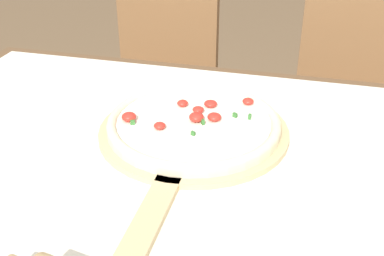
{
  "coord_description": "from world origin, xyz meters",
  "views": [
    {
      "loc": [
        0.21,
        -0.74,
        1.23
      ],
      "look_at": [
        0.0,
        0.07,
        0.76
      ],
      "focal_mm": 45.0,
      "sensor_mm": 36.0,
      "label": 1
    }
  ],
  "objects_px": {
    "pizza_peel": "(193,137)",
    "pizza": "(196,123)",
    "chair_left": "(161,78)",
    "chair_right": "(351,98)"
  },
  "relations": [
    {
      "from": "pizza_peel",
      "to": "chair_right",
      "type": "relative_size",
      "value": 0.7
    },
    {
      "from": "pizza_peel",
      "to": "pizza",
      "type": "distance_m",
      "value": 0.03
    },
    {
      "from": "pizza",
      "to": "chair_left",
      "type": "height_order",
      "value": "chair_left"
    },
    {
      "from": "pizza",
      "to": "pizza_peel",
      "type": "bearing_deg",
      "value": -89.31
    },
    {
      "from": "pizza_peel",
      "to": "chair_left",
      "type": "bearing_deg",
      "value": 112.65
    },
    {
      "from": "pizza_peel",
      "to": "chair_right",
      "type": "height_order",
      "value": "chair_right"
    },
    {
      "from": "pizza_peel",
      "to": "chair_right",
      "type": "xyz_separation_m",
      "value": [
        0.37,
        0.74,
        -0.22
      ]
    },
    {
      "from": "pizza",
      "to": "chair_left",
      "type": "distance_m",
      "value": 0.82
    },
    {
      "from": "pizza_peel",
      "to": "chair_left",
      "type": "relative_size",
      "value": 0.7
    },
    {
      "from": "pizza_peel",
      "to": "chair_right",
      "type": "distance_m",
      "value": 0.86
    }
  ]
}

